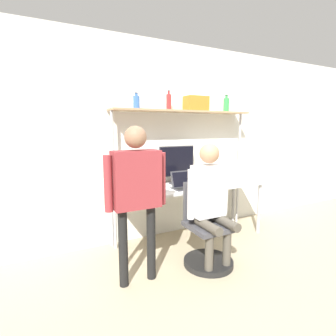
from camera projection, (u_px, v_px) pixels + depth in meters
name	position (u px, v px, depth m)	size (l,w,h in m)	color
ground_plane	(204.00, 249.00, 3.37)	(12.00, 12.00, 0.00)	tan
wall_back	(177.00, 141.00, 3.81)	(8.00, 0.06, 2.70)	silver
desk	(190.00, 190.00, 3.58)	(2.16, 0.68, 0.77)	silver
shelf_unit	(184.00, 126.00, 3.60)	(2.05, 0.31, 1.78)	#997A56
monitor	(177.00, 163.00, 3.65)	(0.54, 0.23, 0.52)	#333338
laptop	(184.00, 183.00, 3.40)	(0.33, 0.22, 0.22)	#333338
cell_phone	(200.00, 186.00, 3.48)	(0.07, 0.15, 0.01)	#264C8C
office_chair	(207.00, 239.00, 2.97)	(0.56, 0.56, 0.94)	black
person_seated	(211.00, 196.00, 2.85)	(0.53, 0.47, 1.38)	#4C473D
person_standing	(136.00, 186.00, 2.51)	(0.62, 0.21, 1.57)	black
bottle_green	(226.00, 105.00, 3.88)	(0.08, 0.08, 0.25)	#2D8C3F
bottle_red	(169.00, 102.00, 3.45)	(0.07, 0.07, 0.25)	maroon
bottle_blue	(136.00, 102.00, 3.25)	(0.08, 0.08, 0.20)	#335999
storage_box	(196.00, 104.00, 3.64)	(0.32, 0.20, 0.20)	#D1661E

